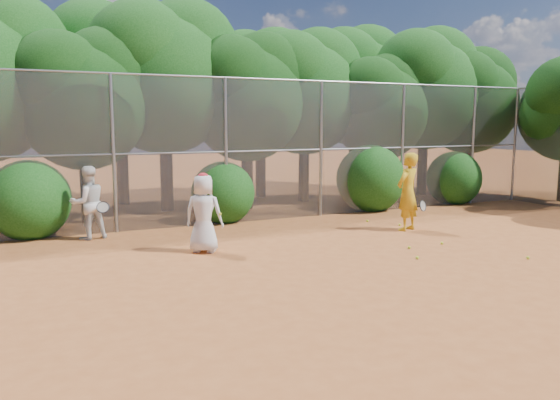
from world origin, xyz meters
TOP-DOWN VIEW (x-y plane):
  - ground at (0.00, 0.00)m, footprint 80.00×80.00m
  - fence_back at (-0.12, 6.00)m, footprint 20.05×0.09m
  - tree_2 at (-4.45, 7.83)m, footprint 3.99×3.47m
  - tree_3 at (-1.94, 8.84)m, footprint 4.89×4.26m
  - tree_4 at (0.55, 8.24)m, footprint 4.19×3.64m
  - tree_5 at (3.06, 9.04)m, footprint 4.51×3.92m
  - tree_6 at (5.55, 8.03)m, footprint 3.86×3.36m
  - tree_7 at (8.06, 8.64)m, footprint 4.77×4.14m
  - tree_8 at (10.05, 8.34)m, footprint 4.25×3.70m
  - tree_10 at (-2.93, 11.05)m, footprint 5.15×4.48m
  - tree_11 at (2.06, 10.64)m, footprint 4.64×4.03m
  - tree_12 at (6.56, 11.24)m, footprint 5.02×4.37m
  - bush_0 at (-6.00, 6.30)m, footprint 2.00×2.00m
  - bush_1 at (-1.00, 6.30)m, footprint 1.80×1.80m
  - bush_2 at (4.00, 6.30)m, footprint 2.20×2.20m
  - bush_3 at (7.50, 6.30)m, footprint 1.90×1.90m
  - player_yellow at (2.90, 3.02)m, footprint 0.94×0.72m
  - player_teen at (-2.61, 2.93)m, footprint 0.99×0.92m
  - player_white at (-4.72, 5.40)m, footprint 0.99×0.85m
  - ball_0 at (1.16, 0.44)m, footprint 0.07×0.07m
  - ball_1 at (3.11, 3.57)m, footprint 0.07×0.07m
  - ball_2 at (3.21, -0.53)m, footprint 0.07×0.07m
  - ball_3 at (2.56, 1.29)m, footprint 0.07×0.07m
  - ball_4 at (1.60, 1.26)m, footprint 0.07×0.07m
  - ball_5 at (2.65, 4.45)m, footprint 0.07×0.07m

SIDE VIEW (x-z plane):
  - ground at x=0.00m, z-range 0.00..0.00m
  - ball_0 at x=1.16m, z-range 0.00..0.07m
  - ball_1 at x=3.11m, z-range 0.00..0.07m
  - ball_2 at x=3.21m, z-range 0.00..0.07m
  - ball_3 at x=2.56m, z-range 0.00..0.07m
  - ball_4 at x=1.60m, z-range 0.00..0.07m
  - ball_5 at x=2.65m, z-range 0.00..0.07m
  - player_teen at x=-2.61m, z-range -0.01..1.72m
  - player_white at x=-4.72m, z-range 0.00..1.77m
  - bush_1 at x=-1.00m, z-range 0.00..1.80m
  - bush_3 at x=7.50m, z-range 0.00..1.90m
  - bush_0 at x=-6.00m, z-range 0.00..2.00m
  - player_yellow at x=2.90m, z-range 0.00..2.03m
  - bush_2 at x=4.00m, z-range 0.00..2.20m
  - fence_back at x=-0.12m, z-range 0.04..4.06m
  - tree_6 at x=5.55m, z-range 0.82..6.11m
  - tree_2 at x=-4.45m, z-range 0.85..6.32m
  - tree_4 at x=0.55m, z-range 0.89..6.62m
  - tree_8 at x=10.05m, z-range 0.91..6.73m
  - tree_5 at x=3.06m, z-range 0.96..7.13m
  - tree_11 at x=2.06m, z-range 0.99..7.34m
  - tree_7 at x=8.06m, z-range 1.02..7.54m
  - tree_3 at x=-1.94m, z-range 1.04..7.75m
  - tree_12 at x=6.56m, z-range 1.07..7.95m
  - tree_10 at x=-2.93m, z-range 1.10..8.16m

